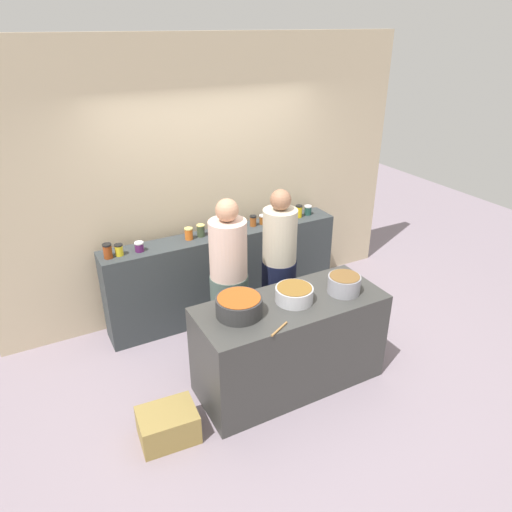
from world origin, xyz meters
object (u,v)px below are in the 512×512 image
(preserve_jar_6, at_px, (227,229))
(cook_in_cap, at_px, (279,274))
(preserve_jar_3, at_px, (189,234))
(bread_crate, at_px, (168,425))
(preserve_jar_2, at_px, (139,247))
(preserve_jar_4, at_px, (201,231))
(preserve_jar_7, at_px, (253,221))
(cooking_pot_center, at_px, (294,294))
(preserve_jar_0, at_px, (108,251))
(preserve_jar_10, at_px, (299,211))
(preserve_jar_11, at_px, (308,210))
(cook_with_tongs, at_px, (229,290))
(cooking_pot_right, at_px, (344,284))
(preserve_jar_8, at_px, (263,219))
(wooden_spoon, at_px, (279,329))
(cooking_pot_left, at_px, (239,306))
(preserve_jar_9, at_px, (275,217))
(preserve_jar_1, at_px, (119,250))
(preserve_jar_5, at_px, (212,228))

(preserve_jar_6, relative_size, cook_in_cap, 0.06)
(preserve_jar_3, xyz_separation_m, bread_crate, (-0.83, -1.53, -0.94))
(preserve_jar_2, height_order, preserve_jar_4, preserve_jar_4)
(preserve_jar_7, height_order, cooking_pot_center, preserve_jar_7)
(preserve_jar_3, xyz_separation_m, preserve_jar_6, (0.42, -0.06, -0.01))
(preserve_jar_0, distance_m, preserve_jar_10, 2.22)
(preserve_jar_11, distance_m, bread_crate, 2.94)
(preserve_jar_11, relative_size, cook_with_tongs, 0.07)
(cooking_pot_right, distance_m, cook_with_tongs, 1.10)
(preserve_jar_4, distance_m, preserve_jar_8, 0.76)
(preserve_jar_0, relative_size, wooden_spoon, 0.67)
(preserve_jar_11, height_order, cooking_pot_center, preserve_jar_11)
(preserve_jar_8, xyz_separation_m, cooking_pot_left, (-0.99, -1.38, -0.10))
(preserve_jar_4, bearing_deg, preserve_jar_11, -0.41)
(preserve_jar_6, height_order, preserve_jar_9, preserve_jar_9)
(preserve_jar_4, bearing_deg, cook_with_tongs, -93.11)
(preserve_jar_0, height_order, preserve_jar_2, preserve_jar_0)
(preserve_jar_10, relative_size, preserve_jar_11, 1.30)
(preserve_jar_9, bearing_deg, wooden_spoon, -119.01)
(preserve_jar_4, xyz_separation_m, preserve_jar_10, (1.23, -0.03, 0.01))
(bread_crate, bearing_deg, preserve_jar_6, 49.69)
(preserve_jar_1, bearing_deg, wooden_spoon, -63.57)
(preserve_jar_5, relative_size, cooking_pot_center, 0.40)
(preserve_jar_5, distance_m, cook_in_cap, 0.90)
(preserve_jar_2, height_order, cooking_pot_left, preserve_jar_2)
(preserve_jar_0, distance_m, wooden_spoon, 1.93)
(preserve_jar_1, bearing_deg, cooking_pot_center, -49.41)
(preserve_jar_7, height_order, cook_with_tongs, cook_with_tongs)
(preserve_jar_5, height_order, cooking_pot_right, preserve_jar_5)
(preserve_jar_1, xyz_separation_m, preserve_jar_4, (0.89, 0.05, 0.01))
(preserve_jar_7, relative_size, preserve_jar_8, 1.15)
(preserve_jar_2, relative_size, preserve_jar_8, 0.93)
(preserve_jar_6, distance_m, preserve_jar_11, 1.09)
(preserve_jar_0, distance_m, preserve_jar_3, 0.85)
(preserve_jar_3, xyz_separation_m, wooden_spoon, (0.09, -1.72, -0.18))
(preserve_jar_7, bearing_deg, preserve_jar_2, -178.23)
(cooking_pot_right, height_order, cook_in_cap, cook_in_cap)
(cooking_pot_center, bearing_deg, preserve_jar_8, 71.65)
(preserve_jar_10, distance_m, bread_crate, 2.83)
(preserve_jar_11, relative_size, bread_crate, 0.24)
(preserve_jar_3, bearing_deg, cooking_pot_center, -73.06)
(cooking_pot_left, distance_m, wooden_spoon, 0.40)
(cooking_pot_center, bearing_deg, preserve_jar_10, 55.95)
(preserve_jar_2, bearing_deg, wooden_spoon, -69.27)
(preserve_jar_0, relative_size, preserve_jar_4, 1.12)
(cooking_pot_left, relative_size, cooking_pot_right, 1.33)
(preserve_jar_11, bearing_deg, cook_with_tongs, -151.20)
(preserve_jar_8, bearing_deg, preserve_jar_10, -2.38)
(preserve_jar_1, xyz_separation_m, cooking_pot_center, (1.17, -1.37, -0.11))
(preserve_jar_6, bearing_deg, preserve_jar_8, 7.26)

